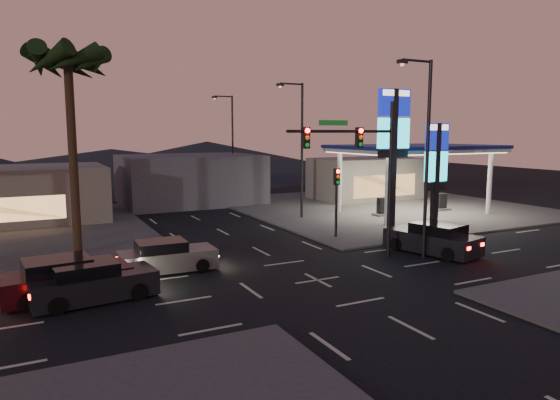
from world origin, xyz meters
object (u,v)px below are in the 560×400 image
gas_station (415,150)px  car_lane_a_front (92,283)px  car_lane_b_front (166,257)px  pylon_sign_short (436,162)px  pylon_sign_tall (394,133)px  suv_station (433,239)px  car_lane_a_mid (65,279)px  traffic_signal_mast (363,157)px

gas_station → car_lane_a_front: bearing=-157.5°
car_lane_a_front → car_lane_b_front: car_lane_a_front is taller
pylon_sign_short → car_lane_a_front: pylon_sign_short is taller
pylon_sign_short → car_lane_b_front: (-16.57, -0.08, -3.97)m
pylon_sign_tall → suv_station: 6.92m
gas_station → car_lane_a_mid: (-26.06, -9.51, -4.34)m
suv_station → car_lane_a_front: bearing=179.6°
car_lane_a_front → pylon_sign_tall: bearing=12.5°
pylon_sign_tall → traffic_signal_mast: (-4.74, -3.51, -1.17)m
pylon_sign_short → traffic_signal_mast: bearing=-160.9°
pylon_sign_short → car_lane_b_front: size_ratio=1.53×
car_lane_a_front → pylon_sign_short: bearing=8.2°
pylon_sign_tall → car_lane_a_front: (-17.65, -3.90, -5.68)m
gas_station → car_lane_b_front: (-21.57, -7.58, -4.40)m
car_lane_b_front → car_lane_a_front: bearing=-141.8°
pylon_sign_short → car_lane_a_mid: bearing=-174.6°
traffic_signal_mast → car_lane_b_front: size_ratio=1.75×
car_lane_a_mid → suv_station: suv_station is taller
traffic_signal_mast → suv_station: size_ratio=1.51×
pylon_sign_tall → car_lane_a_mid: size_ratio=1.78×
pylon_sign_tall → suv_station: pylon_sign_tall is taller
gas_station → car_lane_a_mid: 28.08m
car_lane_a_front → car_lane_b_front: (3.58, 2.82, -0.03)m
suv_station → pylon_sign_tall: bearing=84.6°
pylon_sign_short → car_lane_a_front: size_ratio=1.43×
traffic_signal_mast → suv_station: 6.26m
gas_station → pylon_sign_short: (-5.00, -7.50, -0.42)m
car_lane_a_front → suv_station: suv_station is taller
car_lane_a_front → suv_station: bearing=-0.4°
gas_station → pylon_sign_tall: 10.01m
pylon_sign_tall → traffic_signal_mast: size_ratio=1.12×
car_lane_a_front → car_lane_a_mid: 1.27m
pylon_sign_short → car_lane_a_front: bearing=-171.8°
car_lane_b_front → suv_station: bearing=-12.1°
traffic_signal_mast → car_lane_a_front: traffic_signal_mast is taller
pylon_sign_short → car_lane_a_mid: pylon_sign_short is taller
car_lane_a_front → car_lane_a_mid: car_lane_a_mid is taller
gas_station → pylon_sign_short: pylon_sign_short is taller
pylon_sign_short → traffic_signal_mast: (-7.24, -2.51, 0.57)m
pylon_sign_short → traffic_signal_mast: 7.69m
traffic_signal_mast → car_lane_a_mid: (-13.82, 0.51, -4.49)m
pylon_sign_short → gas_station: bearing=56.3°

